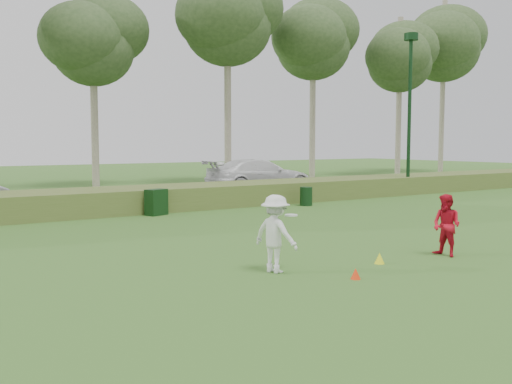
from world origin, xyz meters
TOP-DOWN VIEW (x-y plane):
  - ground at (0.00, 0.00)m, footprint 120.00×120.00m
  - reed_strip at (0.00, 12.00)m, footprint 80.00×3.00m
  - park_road at (0.00, 17.00)m, footprint 80.00×6.00m
  - lamp_post at (14.00, 11.00)m, footprint 0.70×0.70m
  - tree_4 at (2.00, 24.50)m, footprint 6.24×6.24m
  - tree_5 at (10.00, 22.50)m, footprint 7.28×7.28m
  - tree_6 at (18.00, 23.80)m, footprint 7.02×7.02m
  - tree_7 at (26.00, 22.80)m, footprint 6.50×6.50m
  - tree_8 at (33.00, 24.20)m, footprint 8.06×8.06m
  - player_white at (-1.98, 0.26)m, footprint 0.97×1.17m
  - player_red at (2.35, -0.59)m, footprint 0.57×0.73m
  - cone_orange at (-1.01, -1.09)m, footprint 0.20×0.20m
  - cone_yellow at (0.43, -0.33)m, footprint 0.22×0.22m
  - utility_cabinet at (-0.29, 10.25)m, footprint 0.89×0.72m
  - trash_bin at (6.31, 9.72)m, footprint 0.70×0.70m
  - car_right at (8.25, 16.20)m, footprint 6.12×2.95m

SIDE VIEW (x-z plane):
  - ground at x=0.00m, z-range 0.00..0.00m
  - park_road at x=0.00m, z-range 0.00..0.06m
  - cone_orange at x=-1.01m, z-range 0.00..0.22m
  - cone_yellow at x=0.43m, z-range 0.00..0.25m
  - trash_bin at x=6.31m, z-range 0.00..0.79m
  - reed_strip at x=0.00m, z-range 0.00..0.90m
  - utility_cabinet at x=-0.29m, z-range 0.00..0.96m
  - player_red at x=2.35m, z-range 0.00..1.47m
  - player_white at x=-1.98m, z-range 0.00..1.61m
  - car_right at x=8.25m, z-range 0.06..1.78m
  - lamp_post at x=14.00m, z-range 1.51..9.68m
  - tree_4 at x=2.00m, z-range 2.84..14.34m
  - tree_7 at x=26.00m, z-range 3.09..15.59m
  - tree_6 at x=18.00m, z-range 3.35..16.85m
  - tree_5 at x=10.00m, z-range 3.47..17.47m
  - tree_8 at x=33.00m, z-range 3.73..18.73m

